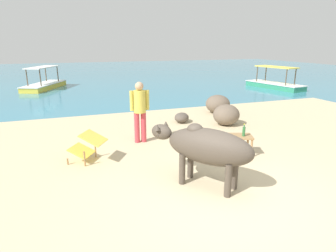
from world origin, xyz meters
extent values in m
cube|color=#CCB78E|center=(0.00, 0.00, 0.02)|extent=(18.00, 14.00, 0.04)
cube|color=teal|center=(0.00, 22.00, 0.00)|extent=(60.00, 36.00, 0.03)
cylinder|color=#4C4238|center=(-0.51, 0.87, 0.34)|extent=(0.12, 0.12, 0.60)
cylinder|color=#4C4238|center=(-0.24, 1.08, 0.34)|extent=(0.12, 0.12, 0.60)
cylinder|color=#4C4238|center=(0.05, 0.16, 0.34)|extent=(0.12, 0.12, 0.60)
cylinder|color=#4C4238|center=(0.32, 0.37, 0.34)|extent=(0.12, 0.12, 0.60)
ellipsoid|color=#4C4238|center=(-0.10, 0.62, 0.82)|extent=(1.50, 1.66, 0.65)
ellipsoid|color=#4C4238|center=(-0.73, 1.41, 0.93)|extent=(0.48, 0.50, 0.31)
cone|color=#4C4238|center=(-0.85, 1.32, 1.06)|extent=(0.15, 0.15, 0.11)
cone|color=#4C4238|center=(-0.61, 1.51, 1.06)|extent=(0.15, 0.15, 0.11)
ellipsoid|color=#4C4238|center=(-0.27, 0.84, 1.10)|extent=(0.39, 0.40, 0.22)
cube|color=#A37A4C|center=(1.24, 1.81, 0.50)|extent=(0.87, 0.68, 0.04)
cylinder|color=#A37A4C|center=(1.63, 1.86, 0.26)|extent=(0.05, 0.05, 0.44)
cylinder|color=#A37A4C|center=(1.50, 1.52, 0.26)|extent=(0.05, 0.05, 0.44)
cylinder|color=#A37A4C|center=(0.99, 2.10, 0.26)|extent=(0.05, 0.05, 0.44)
cylinder|color=#A37A4C|center=(0.86, 1.77, 0.26)|extent=(0.05, 0.05, 0.44)
cylinder|color=#2D6B38|center=(1.39, 1.72, 0.63)|extent=(0.07, 0.07, 0.22)
cylinder|color=#2D6B38|center=(1.39, 1.72, 0.77)|extent=(0.03, 0.03, 0.06)
cylinder|color=yellow|center=(1.39, 1.72, 0.81)|extent=(0.03, 0.03, 0.02)
cylinder|color=#A37A4C|center=(-2.53, 2.53, 0.11)|extent=(0.04, 0.04, 0.14)
cylinder|color=#A37A4C|center=(-2.26, 2.97, 0.11)|extent=(0.04, 0.04, 0.14)
cylinder|color=#A37A4C|center=(-2.18, 2.31, 0.21)|extent=(0.04, 0.04, 0.34)
cylinder|color=#A37A4C|center=(-1.91, 2.75, 0.21)|extent=(0.04, 0.04, 0.34)
cube|color=#EFD14C|center=(-2.22, 2.64, 0.28)|extent=(0.64, 0.67, 0.21)
cube|color=#EFD14C|center=(-1.96, 2.48, 0.61)|extent=(0.67, 0.69, 0.23)
cylinder|color=#CC3D47|center=(-0.74, 3.46, 0.45)|extent=(0.14, 0.14, 0.82)
cylinder|color=#CC3D47|center=(-0.56, 3.45, 0.45)|extent=(0.14, 0.14, 0.82)
cylinder|color=#DBC64C|center=(-0.65, 3.46, 1.15)|extent=(0.32, 0.32, 0.58)
cylinder|color=#DBC64C|center=(-0.86, 3.47, 1.18)|extent=(0.09, 0.09, 0.52)
cylinder|color=#DBC64C|center=(-0.44, 3.45, 1.18)|extent=(0.09, 0.09, 0.52)
sphere|color=tan|center=(-0.65, 3.46, 1.55)|extent=(0.22, 0.22, 0.22)
ellipsoid|color=brown|center=(1.15, 4.94, 0.20)|extent=(0.72, 0.76, 0.33)
ellipsoid|color=#6B5B4C|center=(2.39, 4.16, 0.38)|extent=(0.89, 0.85, 0.68)
ellipsoid|color=#6B5B4C|center=(2.97, 5.76, 0.38)|extent=(1.30, 1.30, 0.69)
cube|color=#338E66|center=(9.42, 10.38, 0.16)|extent=(1.71, 3.74, 0.28)
cube|color=white|center=(9.42, 10.38, 0.32)|extent=(1.77, 3.82, 0.04)
cylinder|color=brown|center=(8.85, 11.38, 0.77)|extent=(0.06, 0.06, 0.95)
cylinder|color=brown|center=(9.61, 11.51, 0.77)|extent=(0.06, 0.06, 0.95)
cylinder|color=brown|center=(9.23, 9.25, 0.77)|extent=(0.06, 0.06, 0.95)
cylinder|color=brown|center=(9.98, 9.39, 0.77)|extent=(0.06, 0.06, 0.95)
cube|color=#EFD14C|center=(9.42, 10.38, 1.28)|extent=(1.36, 2.64, 0.06)
cube|color=gold|center=(-3.64, 14.79, 0.16)|extent=(2.46, 3.74, 0.28)
cube|color=white|center=(-3.64, 14.79, 0.32)|extent=(2.54, 3.83, 0.04)
cylinder|color=brown|center=(-3.56, 15.93, 0.77)|extent=(0.06, 0.06, 0.95)
cylinder|color=brown|center=(-2.85, 15.62, 0.77)|extent=(0.06, 0.06, 0.95)
cylinder|color=brown|center=(-4.43, 13.95, 0.77)|extent=(0.06, 0.06, 0.95)
cylinder|color=brown|center=(-3.73, 13.64, 0.77)|extent=(0.06, 0.06, 0.95)
cube|color=silver|center=(-3.64, 14.79, 1.28)|extent=(1.87, 2.68, 0.06)
camera|label=1|loc=(-2.40, -3.66, 2.59)|focal=30.50mm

